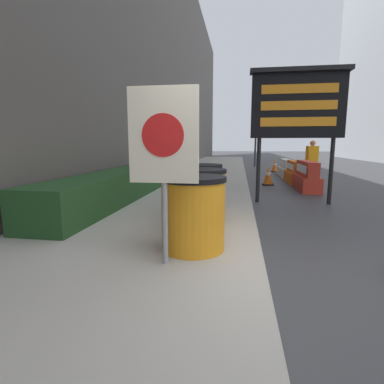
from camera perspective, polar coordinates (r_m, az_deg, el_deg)
ground_plane at (r=3.45m, az=13.73°, el=-16.25°), size 120.00×120.00×0.00m
sidewalk_left at (r=3.73m, az=-16.54°, el=-12.97°), size 3.68×56.00×0.17m
building_left_facade at (r=14.19m, az=-7.05°, el=28.42°), size 0.40×50.40×12.33m
hedge_strip at (r=7.28m, az=-13.57°, el=1.31°), size 0.90×6.19×0.67m
barrel_drum_foreground at (r=3.68m, az=0.21°, el=-4.03°), size 0.80×0.80×0.91m
barrel_drum_middle at (r=4.72m, az=1.64°, el=-1.09°), size 0.80×0.80×0.91m
barrel_drum_back at (r=5.78m, az=1.76°, el=0.79°), size 0.80×0.80×0.91m
warning_sign at (r=3.12m, az=-5.47°, el=8.87°), size 0.73×0.08×1.87m
message_board at (r=7.84m, az=19.47°, el=15.29°), size 2.28×0.36×3.21m
jersey_barrier_red_striped at (r=10.19m, az=21.00°, el=2.58°), size 0.57×1.80×0.93m
jersey_barrier_orange_far at (r=12.13m, az=19.06°, el=3.43°), size 0.61×1.67×0.83m
jersey_barrier_white at (r=14.47m, az=17.43°, el=4.26°), size 0.56×2.04×0.77m
traffic_cone_near at (r=13.03m, az=18.74°, el=3.44°), size 0.32×0.32×0.58m
traffic_cone_mid at (r=16.49m, az=15.53°, el=4.88°), size 0.39×0.39×0.69m
traffic_cone_far at (r=11.10m, az=14.30°, el=3.06°), size 0.39×0.39×0.70m
traffic_light_near_curb at (r=20.11m, az=12.11°, el=12.04°), size 0.28×0.45×3.51m
pedestrian_worker at (r=12.75m, az=21.88°, el=6.15°), size 0.47×0.35×1.60m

